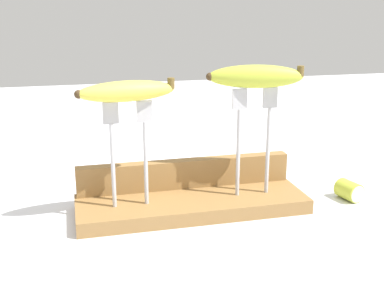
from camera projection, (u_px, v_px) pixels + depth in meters
ground_plane at (192, 211)px, 0.90m from camera, size 3.00×3.00×0.00m
wooden_board at (192, 204)px, 0.89m from camera, size 0.41×0.13×0.03m
board_backstop at (185, 173)px, 0.93m from camera, size 0.40×0.02×0.05m
fork_stand_left at (129, 144)px, 0.83m from camera, size 0.08×0.01×0.18m
fork_stand_right at (254, 132)px, 0.88m from camera, size 0.08×0.01×0.20m
banana_raised_left at (127, 91)px, 0.80m from camera, size 0.17×0.07×0.04m
banana_raised_right at (256, 76)px, 0.85m from camera, size 0.17×0.07×0.04m
banana_chunk_far at (349, 191)px, 0.94m from camera, size 0.05×0.05×0.04m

